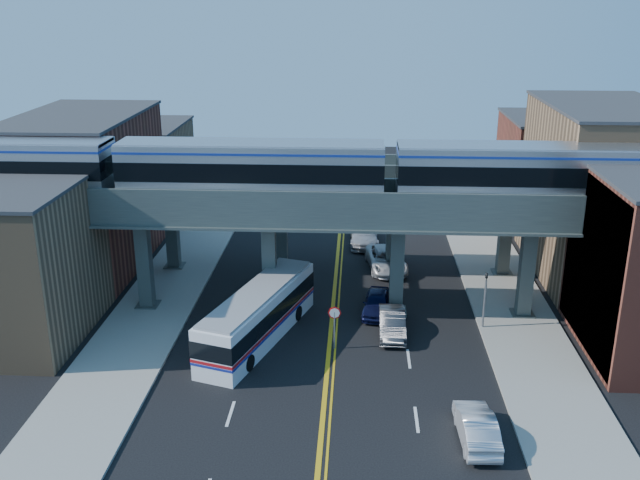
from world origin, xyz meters
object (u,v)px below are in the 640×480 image
object	(u,v)px
traffic_signal	(485,294)
car_lane_c	(386,259)
transit_train	(251,168)
car_lane_b	(392,323)
car_lane_d	(364,234)
transit_bus	(258,316)
stop_sign	(335,321)
car_lane_a	(377,303)
car_parked_curb	(477,427)

from	to	relation	value
traffic_signal	car_lane_c	xyz separation A→B (m)	(-5.54, 9.63, -1.53)
traffic_signal	car_lane_c	world-z (taller)	traffic_signal
traffic_signal	car_lane_c	distance (m)	11.21
transit_train	car_lane_b	world-z (taller)	transit_train
car_lane_b	car_lane_d	distance (m)	16.41
traffic_signal	car_lane_b	distance (m)	5.83
transit_train	car_lane_d	bearing A→B (deg)	62.25
traffic_signal	car_lane_b	bearing A→B (deg)	-169.68
transit_bus	car_lane_c	world-z (taller)	transit_bus
traffic_signal	car_lane_b	xyz separation A→B (m)	(-5.52, -1.01, -1.58)
car_lane_b	transit_train	bearing A→B (deg)	160.98
stop_sign	car_lane_d	world-z (taller)	stop_sign
transit_train	car_lane_d	xyz separation A→B (m)	(7.01, 13.32, -8.54)
traffic_signal	car_lane_a	size ratio (longest dim) A/B	0.98
transit_train	car_lane_a	distance (m)	11.62
transit_train	transit_bus	distance (m)	8.85
stop_sign	car_lane_c	distance (m)	13.10
transit_train	stop_sign	xyz separation A→B (m)	(5.25, -5.00, -7.59)
stop_sign	car_lane_a	world-z (taller)	stop_sign
transit_train	car_lane_d	size ratio (longest dim) A/B	8.88
traffic_signal	car_lane_b	size ratio (longest dim) A/B	0.94
stop_sign	car_lane_c	bearing A→B (deg)	75.08
car_lane_d	car_lane_c	bearing A→B (deg)	-75.18
car_lane_c	car_lane_b	bearing A→B (deg)	-97.35
car_parked_curb	car_lane_b	bearing A→B (deg)	-74.25
traffic_signal	car_lane_b	world-z (taller)	traffic_signal
car_lane_a	car_parked_curb	xyz separation A→B (m)	(4.24, -13.44, 0.01)
stop_sign	car_lane_b	bearing A→B (deg)	30.57
car_lane_a	car_lane_b	distance (m)	3.04
transit_train	car_lane_b	size ratio (longest dim) A/B	11.28
transit_bus	car_lane_b	bearing A→B (deg)	-64.85
transit_train	car_lane_a	world-z (taller)	transit_train
transit_bus	car_parked_curb	world-z (taller)	transit_bus
transit_train	car_lane_b	distance (m)	12.56
car_lane_b	car_lane_d	world-z (taller)	car_lane_d
transit_bus	car_lane_d	xyz separation A→B (m)	(6.27, 17.33, -0.69)
traffic_signal	car_lane_d	xyz separation A→B (m)	(-7.14, 15.32, -1.50)
car_lane_b	car_lane_c	bearing A→B (deg)	90.27
car_lane_a	car_parked_curb	distance (m)	14.09
traffic_signal	car_lane_d	size ratio (longest dim) A/B	0.74
stop_sign	transit_bus	xyz separation A→B (m)	(-4.50, 0.99, -0.26)
car_lane_b	car_lane_c	xyz separation A→B (m)	(-0.01, 10.63, 0.05)
transit_bus	car_parked_curb	distance (m)	14.77
transit_train	transit_bus	xyz separation A→B (m)	(0.74, -4.01, -7.85)
transit_train	car_lane_d	world-z (taller)	transit_train
car_lane_c	transit_train	bearing A→B (deg)	-145.88
car_parked_curb	stop_sign	bearing A→B (deg)	-53.68
transit_bus	car_parked_curb	xyz separation A→B (m)	(11.27, -9.52, -0.77)
car_lane_a	stop_sign	bearing A→B (deg)	-111.14
stop_sign	transit_train	bearing A→B (deg)	136.38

